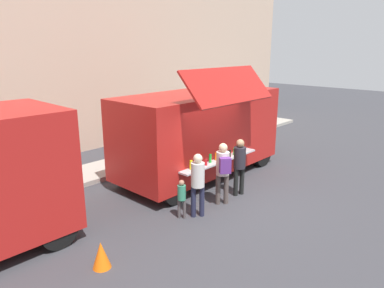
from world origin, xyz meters
The scene contains 10 objects.
ground_plane centered at (0.00, 0.00, 0.00)m, with size 60.00×60.00×0.00m, color #38383D.
curb_strip centered at (-3.24, 4.40, 0.07)m, with size 28.00×1.60×0.15m, color #9E998E.
building_behind centered at (-2.24, 8.30, 5.41)m, with size 32.00×2.40×10.81m, color #C7A990.
food_truck_main centered at (0.76, 1.78, 1.51)m, with size 5.83×3.19×3.61m.
traffic_cone_orange centered at (-4.46, -0.30, 0.28)m, with size 0.36×0.36×0.55m, color orange.
trash_bin centered at (5.20, 4.10, 0.43)m, with size 0.60×0.60×0.86m, color #2D5F35.
customer_front_ordering centered at (0.27, -0.16, 1.00)m, with size 0.34×0.34×1.67m.
customer_mid_with_backpack centered at (-0.58, -0.22, 1.05)m, with size 0.51×0.55×1.72m.
customer_rear_waiting centered at (-1.56, -0.20, 0.99)m, with size 0.34×0.34×1.65m.
child_near_queue centered at (-1.91, 0.01, 0.61)m, with size 0.21×0.21×1.02m.
Camera 1 is at (-7.71, -5.74, 4.17)m, focal length 33.38 mm.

